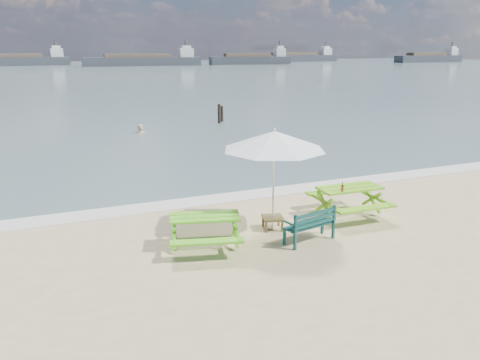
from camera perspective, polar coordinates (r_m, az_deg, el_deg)
name	(u,v)px	position (r m, az deg, el deg)	size (l,w,h in m)	color
sea	(72,73)	(93.20, -19.85, 12.21)	(300.00, 300.00, 0.00)	slate
foam_strip	(235,196)	(14.21, -0.60, -2.02)	(22.00, 0.90, 0.01)	silver
picnic_table_left	(205,232)	(10.64, -4.27, -6.32)	(1.96, 2.08, 0.75)	#59BB1C
picnic_table_right	(349,202)	(12.86, 13.13, -2.61)	(1.75, 1.93, 0.80)	#6DB81B
park_bench	(309,232)	(11.05, 8.43, -6.23)	(1.34, 0.68, 0.79)	#0E3B39
side_table	(272,223)	(11.70, 3.98, -5.20)	(0.61, 0.61, 0.33)	brown
patio_umbrella	(274,140)	(11.13, 4.18, 4.84)	(3.05, 3.05, 2.48)	silver
beer_bottle	(342,188)	(12.26, 12.37, -1.01)	(0.07, 0.07, 0.26)	#934215
swimmer	(141,141)	(25.63, -12.03, 4.66)	(0.69, 0.48, 1.82)	tan
mooring_pilings	(220,115)	(28.60, -2.41, 7.89)	(0.58, 0.78, 1.34)	black
cargo_ships	(242,59)	(139.08, 0.21, 14.48)	(146.68, 27.91, 4.40)	#35393F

